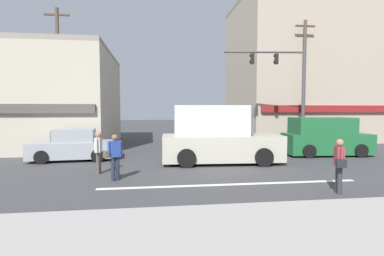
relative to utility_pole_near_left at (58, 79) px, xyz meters
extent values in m
plane|color=#3D3D3F|center=(8.08, -5.26, -4.36)|extent=(120.00, 120.00, 0.00)
cube|color=silver|center=(8.08, -8.76, -4.36)|extent=(9.00, 0.24, 0.01)
cube|color=#9E9993|center=(8.08, -13.76, -4.28)|extent=(40.00, 5.00, 0.16)
cube|color=#B7AD99|center=(-2.51, 3.70, -1.23)|extent=(10.25, 10.60, 6.26)
cube|color=gray|center=(-2.51, 3.70, 2.04)|extent=(10.25, 10.60, 0.30)
cube|color=tan|center=(18.97, 6.07, 1.31)|extent=(12.57, 8.85, 11.35)
cube|color=maroon|center=(18.97, 1.55, -1.76)|extent=(11.94, 0.24, 0.50)
cube|color=gray|center=(18.97, 6.07, 7.14)|extent=(12.57, 8.85, 0.30)
cylinder|color=brown|center=(0.00, 0.00, -0.15)|extent=(0.22, 0.22, 8.42)
cube|color=#473828|center=(0.00, 0.00, 3.66)|extent=(1.40, 0.12, 0.10)
cylinder|color=brown|center=(15.92, 1.14, -0.02)|extent=(0.22, 0.22, 8.68)
cube|color=#473828|center=(15.92, 1.14, 3.92)|extent=(1.40, 0.12, 0.10)
cylinder|color=#47474C|center=(14.44, -1.59, -1.26)|extent=(0.18, 0.18, 6.20)
cylinder|color=#47474C|center=(12.05, -1.34, 1.59)|extent=(4.79, 0.61, 0.12)
cube|color=black|center=(12.77, -1.42, 1.19)|extent=(0.22, 0.26, 0.60)
sphere|color=black|center=(12.65, -1.40, 1.37)|extent=(0.12, 0.12, 0.12)
sphere|color=orange|center=(12.65, -1.40, 1.19)|extent=(0.12, 0.12, 0.12)
sphere|color=black|center=(12.65, -1.40, 1.01)|extent=(0.12, 0.12, 0.12)
cube|color=black|center=(11.34, -1.27, 1.19)|extent=(0.22, 0.26, 0.60)
sphere|color=black|center=(11.22, -1.26, 1.37)|extent=(0.12, 0.12, 0.12)
sphere|color=orange|center=(11.22, -1.26, 1.19)|extent=(0.12, 0.12, 0.12)
sphere|color=black|center=(11.22, -1.26, 1.01)|extent=(0.12, 0.12, 0.12)
cube|color=#B7B29E|center=(8.69, -4.72, -3.61)|extent=(5.71, 2.33, 1.20)
cube|color=silver|center=(8.14, -4.69, -2.31)|extent=(3.51, 2.10, 1.40)
cube|color=#475666|center=(9.85, -4.79, -2.31)|extent=(0.16, 1.75, 1.19)
cylinder|color=black|center=(10.48, -3.83, -3.94)|extent=(0.85, 0.29, 0.84)
cylinder|color=black|center=(10.36, -5.82, -3.94)|extent=(0.85, 0.29, 0.84)
cylinder|color=black|center=(7.01, -3.62, -3.94)|extent=(0.85, 0.29, 0.84)
cylinder|color=black|center=(6.89, -5.61, -3.94)|extent=(0.85, 0.29, 0.84)
cube|color=#999EA3|center=(1.44, -2.89, -3.82)|extent=(4.22, 2.01, 0.80)
cube|color=#999EA3|center=(1.54, -2.88, -3.10)|extent=(2.01, 1.70, 0.64)
cube|color=#475666|center=(0.58, -2.96, -3.10)|extent=(0.17, 1.44, 0.54)
cylinder|color=black|center=(0.24, -3.83, -4.04)|extent=(0.65, 0.23, 0.64)
cylinder|color=black|center=(0.11, -2.14, -4.04)|extent=(0.65, 0.23, 0.64)
cylinder|color=black|center=(2.78, -3.64, -4.04)|extent=(0.65, 0.23, 0.64)
cylinder|color=black|center=(2.65, -1.94, -4.04)|extent=(0.65, 0.23, 0.64)
cube|color=#999EA3|center=(9.36, 3.50, -3.82)|extent=(1.91, 4.18, 0.80)
cube|color=#999EA3|center=(9.36, 3.60, -3.10)|extent=(1.65, 1.98, 0.64)
cube|color=#475666|center=(9.31, 2.63, -3.10)|extent=(1.44, 0.13, 0.54)
cylinder|color=black|center=(10.14, 2.19, -4.04)|extent=(0.21, 0.65, 0.64)
cylinder|color=black|center=(8.44, 2.28, -4.04)|extent=(0.21, 0.65, 0.64)
cylinder|color=black|center=(10.27, 4.73, -4.04)|extent=(0.21, 0.65, 0.64)
cylinder|color=black|center=(8.57, 4.82, -4.04)|extent=(0.21, 0.65, 0.64)
cube|color=#1E6033|center=(15.06, -3.11, -3.70)|extent=(4.71, 2.13, 1.10)
cube|color=#1E6033|center=(14.76, -3.09, -2.70)|extent=(3.31, 2.00, 0.90)
cube|color=#475666|center=(16.38, -3.20, -2.70)|extent=(0.17, 1.66, 0.76)
cylinder|color=black|center=(16.54, -2.28, -4.00)|extent=(0.73, 0.25, 0.72)
cylinder|color=black|center=(16.43, -4.12, -4.00)|extent=(0.73, 0.25, 0.72)
cylinder|color=black|center=(13.70, -2.10, -4.00)|extent=(0.73, 0.25, 0.72)
cylinder|color=black|center=(13.58, -3.94, -4.00)|extent=(0.73, 0.25, 0.72)
cylinder|color=#333338|center=(11.04, -10.16, -3.93)|extent=(0.14, 0.14, 0.86)
cylinder|color=#333338|center=(10.98, -10.33, -3.93)|extent=(0.14, 0.14, 0.86)
cube|color=maroon|center=(11.01, -10.25, -3.21)|extent=(0.32, 0.41, 0.58)
sphere|color=#9E7051|center=(11.01, -10.25, -2.80)|extent=(0.22, 0.22, 0.22)
cylinder|color=maroon|center=(11.08, -10.02, -3.21)|extent=(0.09, 0.09, 0.56)
cylinder|color=maroon|center=(10.94, -10.48, -3.21)|extent=(0.09, 0.09, 0.56)
cube|color=black|center=(10.88, -10.54, -3.39)|extent=(0.30, 0.20, 0.24)
cylinder|color=#4C4742|center=(3.26, -6.44, -3.93)|extent=(0.14, 0.14, 0.86)
cylinder|color=#4C4742|center=(3.28, -6.26, -3.93)|extent=(0.14, 0.14, 0.86)
cube|color=beige|center=(3.27, -6.35, -3.21)|extent=(0.26, 0.38, 0.58)
sphere|color=#9E7051|center=(3.27, -6.35, -2.80)|extent=(0.22, 0.22, 0.22)
cylinder|color=beige|center=(3.25, -6.59, -3.21)|extent=(0.09, 0.09, 0.56)
cylinder|color=beige|center=(3.30, -6.11, -3.21)|extent=(0.09, 0.09, 0.56)
cylinder|color=#232838|center=(4.14, -7.58, -3.93)|extent=(0.14, 0.14, 0.86)
cylinder|color=#232838|center=(3.99, -7.68, -3.93)|extent=(0.14, 0.14, 0.86)
cube|color=#2D4CA5|center=(4.07, -7.63, -3.21)|extent=(0.42, 0.38, 0.58)
sphere|color=brown|center=(4.07, -7.63, -2.80)|extent=(0.22, 0.22, 0.22)
cylinder|color=#2D4CA5|center=(4.27, -7.50, -3.21)|extent=(0.09, 0.09, 0.56)
cylinder|color=#2D4CA5|center=(3.87, -7.77, -3.21)|extent=(0.09, 0.09, 0.56)
cube|color=brown|center=(3.78, -7.78, -3.39)|extent=(0.26, 0.30, 0.24)
camera|label=1|loc=(5.36, -18.55, -1.80)|focal=28.00mm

